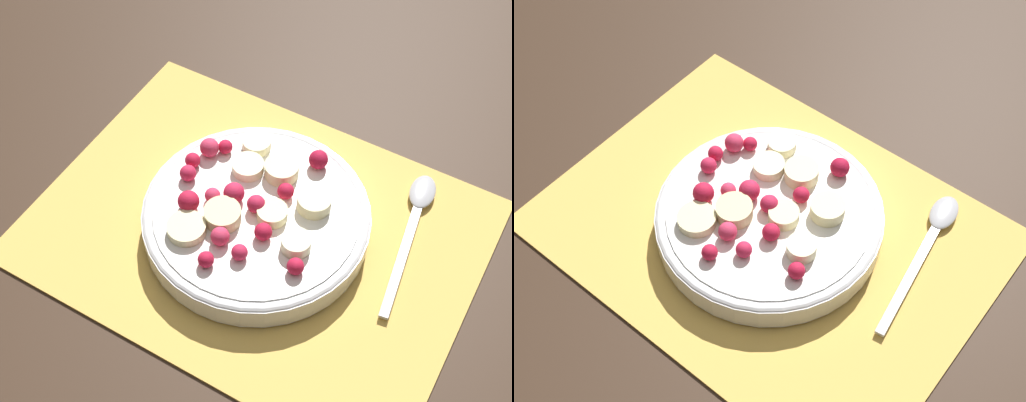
{
  "view_description": "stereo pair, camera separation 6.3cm",
  "coord_description": "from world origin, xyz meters",
  "views": [
    {
      "loc": [
        0.2,
        -0.35,
        0.58
      ],
      "look_at": [
        -0.0,
        0.0,
        0.04
      ],
      "focal_mm": 50.0,
      "sensor_mm": 36.0,
      "label": 1
    },
    {
      "loc": [
        0.25,
        -0.31,
        0.58
      ],
      "look_at": [
        -0.0,
        0.0,
        0.04
      ],
      "focal_mm": 50.0,
      "sensor_mm": 36.0,
      "label": 2
    }
  ],
  "objects": [
    {
      "name": "spoon",
      "position": [
        0.13,
        0.09,
        0.01
      ],
      "size": [
        0.04,
        0.18,
        0.01
      ],
      "rotation": [
        0.0,
        0.0,
        1.72
      ],
      "color": "#B2B2B7",
      "rests_on": "placemat"
    },
    {
      "name": "placemat",
      "position": [
        0.0,
        0.0,
        0.0
      ],
      "size": [
        0.43,
        0.32,
        0.01
      ],
      "color": "#E0B251",
      "rests_on": "ground_plane"
    },
    {
      "name": "fruit_bowl",
      "position": [
        -0.0,
        0.0,
        0.02
      ],
      "size": [
        0.22,
        0.22,
        0.05
      ],
      "color": "white",
      "rests_on": "placemat"
    },
    {
      "name": "ground_plane",
      "position": [
        0.0,
        0.0,
        0.0
      ],
      "size": [
        3.0,
        3.0,
        0.0
      ],
      "primitive_type": "plane",
      "color": "#382619"
    }
  ]
}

